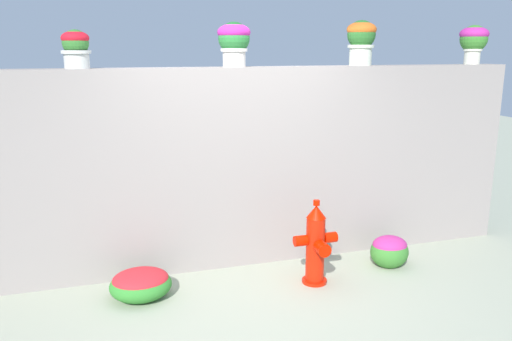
{
  "coord_description": "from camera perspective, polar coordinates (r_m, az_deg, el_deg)",
  "views": [
    {
      "loc": [
        -1.31,
        -4.02,
        2.28
      ],
      "look_at": [
        0.19,
        0.88,
        1.05
      ],
      "focal_mm": 36.15,
      "sensor_mm": 36.0,
      "label": 1
    }
  ],
  "objects": [
    {
      "name": "flower_bush_left",
      "position": [
        5.02,
        -12.64,
        -12.07
      ],
      "size": [
        0.58,
        0.52,
        0.28
      ],
      "color": "#31812C",
      "rests_on": "ground"
    },
    {
      "name": "potted_plant_3",
      "position": [
        5.8,
        11.57,
        14.16
      ],
      "size": [
        0.32,
        0.32,
        0.47
      ],
      "color": "beige",
      "rests_on": "stone_wall"
    },
    {
      "name": "fire_hydrant",
      "position": [
        5.13,
        6.63,
        -8.25
      ],
      "size": [
        0.44,
        0.36,
        0.85
      ],
      "color": "red",
      "rests_on": "ground"
    },
    {
      "name": "potted_plant_1",
      "position": [
        5.07,
        -19.33,
        12.81
      ],
      "size": [
        0.26,
        0.26,
        0.35
      ],
      "color": "beige",
      "rests_on": "stone_wall"
    },
    {
      "name": "ground_plane",
      "position": [
        4.81,
        0.95,
        -14.87
      ],
      "size": [
        24.0,
        24.0,
        0.0
      ],
      "primitive_type": "plane",
      "color": "#9DA18A"
    },
    {
      "name": "potted_plant_2",
      "position": [
        5.24,
        -2.45,
        14.25
      ],
      "size": [
        0.33,
        0.33,
        0.44
      ],
      "color": "silver",
      "rests_on": "stone_wall"
    },
    {
      "name": "flower_bush_right",
      "position": [
        5.74,
        14.55,
        -8.49
      ],
      "size": [
        0.41,
        0.37,
        0.35
      ],
      "color": "#377A2C",
      "rests_on": "ground"
    },
    {
      "name": "potted_plant_4",
      "position": [
        6.62,
        22.95,
        13.22
      ],
      "size": [
        0.33,
        0.33,
        0.44
      ],
      "color": "beige",
      "rests_on": "stone_wall"
    },
    {
      "name": "stone_wall",
      "position": [
        5.41,
        -2.54,
        0.25
      ],
      "size": [
        6.46,
        0.29,
        2.09
      ],
      "primitive_type": "cube",
      "color": "gray",
      "rests_on": "ground"
    }
  ]
}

